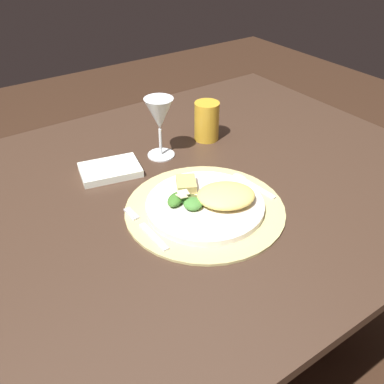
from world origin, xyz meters
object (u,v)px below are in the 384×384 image
at_px(dining_table, 171,234).
at_px(amber_tumbler, 207,121).
at_px(fork, 147,230).
at_px(dinner_plate, 205,205).
at_px(napkin, 110,170).
at_px(wine_glass, 159,116).
at_px(spoon, 246,182).

height_order(dining_table, amber_tumbler, amber_tumbler).
distance_m(dining_table, fork, 0.22).
relative_size(fork, amber_tumbler, 1.50).
xyz_separation_m(dinner_plate, amber_tumbler, (0.20, 0.27, 0.04)).
bearing_deg(napkin, fork, -99.01).
height_order(napkin, wine_glass, wine_glass).
relative_size(fork, wine_glass, 1.01).
bearing_deg(dining_table, amber_tumbler, 35.34).
relative_size(fork, spoon, 1.23).
bearing_deg(dining_table, wine_glass, 64.91).
bearing_deg(napkin, spoon, -43.65).
height_order(napkin, amber_tumbler, amber_tumbler).
bearing_deg(dinner_plate, dining_table, 102.87).
xyz_separation_m(napkin, amber_tumbler, (0.31, 0.01, 0.05)).
relative_size(wine_glass, amber_tumbler, 1.48).
xyz_separation_m(dining_table, amber_tumbler, (0.23, 0.16, 0.19)).
bearing_deg(spoon, wine_glass, 111.93).
distance_m(wine_glass, amber_tumbler, 0.17).
distance_m(fork, amber_tumbler, 0.44).
bearing_deg(wine_glass, spoon, -68.07).
xyz_separation_m(dining_table, wine_glass, (0.07, 0.15, 0.25)).
bearing_deg(fork, dinner_plate, -1.13).
relative_size(spoon, wine_glass, 0.82).
bearing_deg(fork, spoon, 4.46).
distance_m(napkin, amber_tumbler, 0.31).
bearing_deg(wine_glass, amber_tumbler, 3.46).
relative_size(napkin, amber_tumbler, 1.34).
distance_m(dinner_plate, wine_glass, 0.29).
distance_m(spoon, napkin, 0.34).
bearing_deg(napkin, amber_tumbler, 2.25).
height_order(wine_glass, amber_tumbler, wine_glass).
bearing_deg(spoon, dinner_plate, -169.96).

